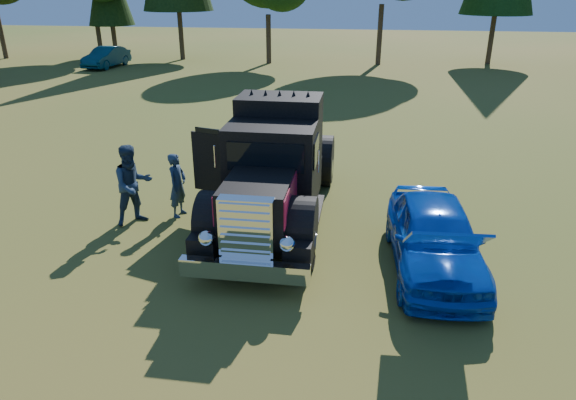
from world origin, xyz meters
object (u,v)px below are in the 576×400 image
Objects in this scene: distant_teal_car at (106,57)px; diamond_t_truck at (274,174)px; spectator_far at (133,185)px; spectator_near at (178,185)px; hotrod_coupe at (435,237)px.

diamond_t_truck is at bearing -49.78° from distant_teal_car.
spectator_far is at bearing -171.20° from diamond_t_truck.
diamond_t_truck is 4.32× the size of spectator_near.
diamond_t_truck is at bearing 154.20° from hotrod_coupe.
spectator_near is at bearing -54.10° from distant_teal_car.
distant_teal_car is (-13.54, 23.23, -0.13)m from spectator_near.
spectator_far is (-0.92, -0.57, 0.18)m from spectator_near.
spectator_near is at bearing 179.13° from diamond_t_truck.
diamond_t_truck reaches higher than spectator_near.
diamond_t_truck is 1.70× the size of distant_teal_car.
hotrod_coupe is 31.85m from distant_teal_car.
spectator_far is at bearing -56.40° from distant_teal_car.
diamond_t_truck is at bearing -79.98° from spectator_near.
spectator_near is 26.89m from distant_teal_car.
diamond_t_truck is 1.63× the size of hotrod_coupe.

